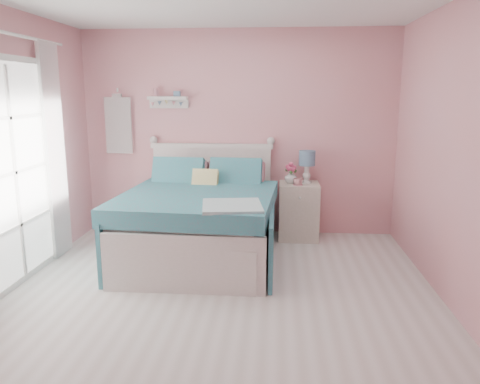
# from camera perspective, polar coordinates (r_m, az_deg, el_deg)

# --- Properties ---
(floor) EXTENTS (4.50, 4.50, 0.00)m
(floor) POSITION_cam_1_polar(r_m,az_deg,el_deg) (4.21, -2.81, -13.60)
(floor) COLOR beige
(floor) RESTS_ON ground
(room_shell) EXTENTS (4.50, 4.50, 4.50)m
(room_shell) POSITION_cam_1_polar(r_m,az_deg,el_deg) (3.80, -3.05, 8.46)
(room_shell) COLOR pink
(room_shell) RESTS_ON floor
(bed) EXTENTS (1.70, 2.07, 1.17)m
(bed) POSITION_cam_1_polar(r_m,az_deg,el_deg) (5.26, -4.81, -3.64)
(bed) COLOR silver
(bed) RESTS_ON floor
(nightstand) EXTENTS (0.49, 0.48, 0.71)m
(nightstand) POSITION_cam_1_polar(r_m,az_deg,el_deg) (5.94, 7.15, -2.30)
(nightstand) COLOR beige
(nightstand) RESTS_ON floor
(table_lamp) EXTENTS (0.20, 0.20, 0.40)m
(table_lamp) POSITION_cam_1_polar(r_m,az_deg,el_deg) (5.87, 8.17, 3.81)
(table_lamp) COLOR white
(table_lamp) RESTS_ON nightstand
(vase) EXTENTS (0.17, 0.17, 0.16)m
(vase) POSITION_cam_1_polar(r_m,az_deg,el_deg) (5.86, 6.21, 1.85)
(vase) COLOR white
(vase) RESTS_ON nightstand
(teacup) EXTENTS (0.11, 0.11, 0.09)m
(teacup) POSITION_cam_1_polar(r_m,az_deg,el_deg) (5.73, 7.07, 1.23)
(teacup) COLOR #BE7F85
(teacup) RESTS_ON nightstand
(roses) EXTENTS (0.14, 0.11, 0.12)m
(roses) POSITION_cam_1_polar(r_m,az_deg,el_deg) (5.83, 6.22, 2.99)
(roses) COLOR #CE4670
(roses) RESTS_ON vase
(wall_shelf) EXTENTS (0.50, 0.15, 0.25)m
(wall_shelf) POSITION_cam_1_polar(r_m,az_deg,el_deg) (6.11, -8.78, 11.11)
(wall_shelf) COLOR silver
(wall_shelf) RESTS_ON room_shell
(hanging_dress) EXTENTS (0.34, 0.03, 0.72)m
(hanging_dress) POSITION_cam_1_polar(r_m,az_deg,el_deg) (6.30, -14.60, 7.85)
(hanging_dress) COLOR white
(hanging_dress) RESTS_ON room_shell
(french_door) EXTENTS (0.04, 1.32, 2.16)m
(french_door) POSITION_cam_1_polar(r_m,az_deg,el_deg) (4.90, -25.83, 2.07)
(french_door) COLOR silver
(french_door) RESTS_ON floor
(curtain_far) EXTENTS (0.04, 0.40, 2.32)m
(curtain_far) POSITION_cam_1_polar(r_m,az_deg,el_deg) (5.51, -21.63, 4.53)
(curtain_far) COLOR white
(curtain_far) RESTS_ON floor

